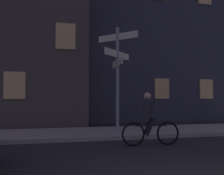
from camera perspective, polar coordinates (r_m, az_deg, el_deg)
name	(u,v)px	position (r m, az deg, el deg)	size (l,w,h in m)	color
sidewalk_kerb	(106,133)	(9.89, -1.31, -10.45)	(40.00, 2.84, 0.14)	gray
signpost	(117,69)	(8.92, 1.28, 4.30)	(1.20, 1.45, 3.89)	gray
cyclist	(149,121)	(7.61, 8.63, -7.68)	(1.82, 0.34, 1.61)	black
building_left_block	(9,23)	(16.88, -22.78, 13.71)	(8.71, 9.19, 12.18)	#4C443D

